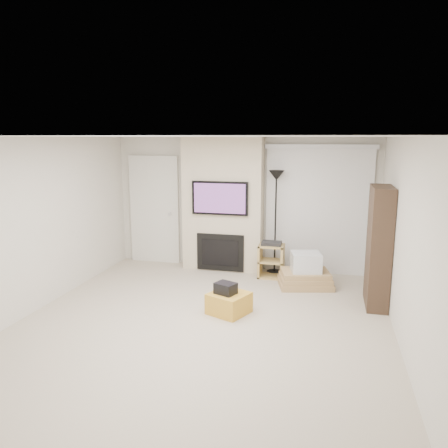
% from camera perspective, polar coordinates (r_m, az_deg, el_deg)
% --- Properties ---
extents(floor, '(5.00, 5.50, 0.00)m').
position_cam_1_polar(floor, '(6.11, -2.73, -12.82)').
color(floor, '#BBAC97').
rests_on(floor, ground).
extents(ceiling, '(5.00, 5.50, 0.00)m').
position_cam_1_polar(ceiling, '(5.58, -2.98, 11.34)').
color(ceiling, white).
rests_on(ceiling, wall_back).
extents(wall_back, '(5.00, 0.00, 2.50)m').
position_cam_1_polar(wall_back, '(8.34, 2.52, 2.69)').
color(wall_back, beige).
rests_on(wall_back, ground).
extents(wall_front, '(5.00, 0.00, 2.50)m').
position_cam_1_polar(wall_front, '(3.29, -16.87, -11.38)').
color(wall_front, beige).
rests_on(wall_front, ground).
extents(wall_left, '(0.00, 5.50, 2.50)m').
position_cam_1_polar(wall_left, '(6.85, -23.34, -0.11)').
color(wall_left, beige).
rests_on(wall_left, ground).
extents(wall_right, '(0.00, 5.50, 2.50)m').
position_cam_1_polar(wall_right, '(5.56, 22.71, -2.52)').
color(wall_right, beige).
rests_on(wall_right, ground).
extents(hvac_vent, '(0.35, 0.18, 0.01)m').
position_cam_1_polar(hvac_vent, '(6.26, 2.74, 11.30)').
color(hvac_vent, silver).
rests_on(hvac_vent, ceiling).
extents(ottoman, '(0.66, 0.66, 0.30)m').
position_cam_1_polar(ottoman, '(6.37, 0.65, -10.29)').
color(ottoman, gold).
rests_on(ottoman, floor).
extents(black_bag, '(0.34, 0.31, 0.16)m').
position_cam_1_polar(black_bag, '(6.28, 0.21, -8.39)').
color(black_bag, black).
rests_on(black_bag, ottoman).
extents(fireplace_wall, '(1.50, 0.47, 2.50)m').
position_cam_1_polar(fireplace_wall, '(8.22, -0.16, 2.47)').
color(fireplace_wall, beige).
rests_on(fireplace_wall, floor).
extents(entry_door, '(1.02, 0.11, 2.14)m').
position_cam_1_polar(entry_door, '(8.86, -9.03, 1.78)').
color(entry_door, silver).
rests_on(entry_door, floor).
extents(vertical_blinds, '(1.98, 0.10, 2.37)m').
position_cam_1_polar(vertical_blinds, '(8.14, 12.18, 2.39)').
color(vertical_blinds, silver).
rests_on(vertical_blinds, floor).
extents(floor_lamp, '(0.28, 0.28, 1.91)m').
position_cam_1_polar(floor_lamp, '(7.96, 6.82, 4.07)').
color(floor_lamp, black).
rests_on(floor_lamp, floor).
extents(av_stand, '(0.45, 0.38, 0.66)m').
position_cam_1_polar(av_stand, '(7.93, 6.19, -4.51)').
color(av_stand, tan).
rests_on(av_stand, floor).
extents(box_stack, '(1.00, 0.84, 0.59)m').
position_cam_1_polar(box_stack, '(7.58, 10.57, -6.37)').
color(box_stack, tan).
rests_on(box_stack, floor).
extents(bookshelf, '(0.30, 0.80, 1.80)m').
position_cam_1_polar(bookshelf, '(6.85, 19.57, -2.84)').
color(bookshelf, '#312218').
rests_on(bookshelf, floor).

